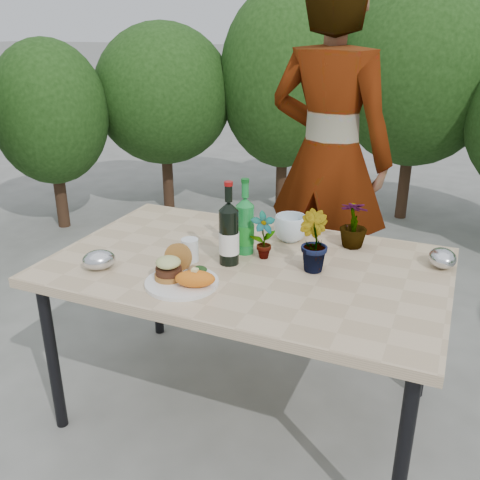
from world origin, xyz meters
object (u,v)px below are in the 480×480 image
at_px(patio_table, 247,275).
at_px(wine_bottle, 229,234).
at_px(dinner_plate, 182,283).
at_px(person, 329,158).

bearing_deg(patio_table, wine_bottle, -152.59).
bearing_deg(dinner_plate, wine_bottle, 71.01).
height_order(patio_table, person, person).
distance_m(dinner_plate, person, 1.32).
distance_m(dinner_plate, wine_bottle, 0.29).
relative_size(patio_table, dinner_plate, 5.71).
xyz_separation_m(wine_bottle, person, (0.14, 1.03, 0.10)).
bearing_deg(dinner_plate, patio_table, 61.58).
xyz_separation_m(patio_table, wine_bottle, (-0.07, -0.04, 0.19)).
bearing_deg(patio_table, person, 85.71).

